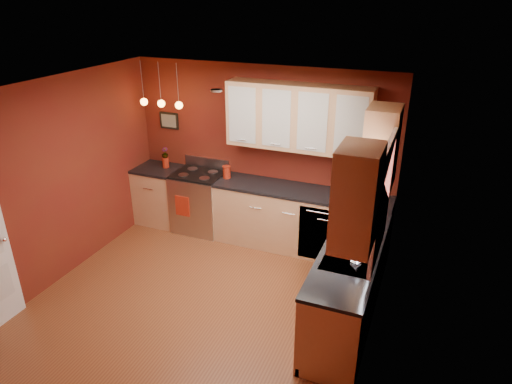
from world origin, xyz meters
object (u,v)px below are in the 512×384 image
at_px(gas_range, 200,201).
at_px(soap_pump, 355,264).
at_px(red_canister, 227,172).
at_px(sink, 348,259).
at_px(coffee_maker, 358,189).

height_order(gas_range, soap_pump, soap_pump).
relative_size(gas_range, red_canister, 5.92).
distance_m(red_canister, soap_pump, 2.88).
height_order(sink, soap_pump, sink).
relative_size(sink, soap_pump, 3.86).
bearing_deg(gas_range, red_canister, 3.44).
relative_size(red_canister, soap_pump, 1.03).
bearing_deg(sink, soap_pump, -66.06).
bearing_deg(red_canister, coffee_maker, 1.21).
bearing_deg(soap_pump, red_canister, 141.82).
bearing_deg(soap_pump, sink, 113.94).
xyz_separation_m(red_canister, soap_pump, (2.26, -1.78, -0.00)).
distance_m(red_canister, coffee_maker, 1.95).
xyz_separation_m(gas_range, sink, (2.62, -1.50, 0.43)).
relative_size(gas_range, coffee_maker, 4.29).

